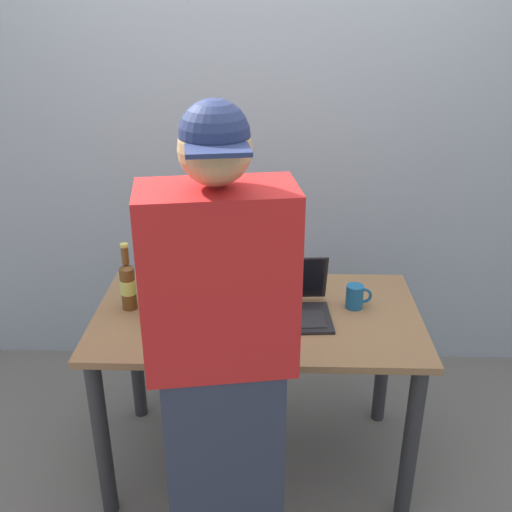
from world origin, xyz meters
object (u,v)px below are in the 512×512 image
(beer_bottle_brown, at_px, (153,286))
(laptop, at_px, (287,303))
(beer_bottle_dark, at_px, (128,284))
(beer_bottle_green, at_px, (170,282))
(coffee_mug, at_px, (355,296))
(beer_bottle_amber, at_px, (172,293))
(person_figure, at_px, (222,375))

(beer_bottle_brown, bearing_deg, laptop, -0.04)
(beer_bottle_brown, xyz_separation_m, beer_bottle_dark, (-0.10, 0.02, -0.00))
(beer_bottle_brown, relative_size, beer_bottle_dark, 1.03)
(beer_bottle_green, height_order, coffee_mug, beer_bottle_green)
(coffee_mug, bearing_deg, beer_bottle_brown, -176.06)
(beer_bottle_brown, height_order, beer_bottle_green, beer_bottle_brown)
(beer_bottle_dark, distance_m, coffee_mug, 0.91)
(laptop, distance_m, beer_bottle_amber, 0.45)
(beer_bottle_amber, relative_size, beer_bottle_green, 1.08)
(person_figure, xyz_separation_m, coffee_mug, (0.49, 0.60, -0.04))
(laptop, height_order, beer_bottle_green, beer_bottle_green)
(beer_bottle_green, bearing_deg, beer_bottle_amber, -77.00)
(beer_bottle_brown, bearing_deg, coffee_mug, 3.94)
(beer_bottle_green, height_order, beer_bottle_dark, beer_bottle_dark)
(beer_bottle_green, distance_m, beer_bottle_dark, 0.17)
(coffee_mug, bearing_deg, beer_bottle_green, 179.24)
(laptop, xyz_separation_m, beer_bottle_brown, (-0.53, 0.00, 0.07))
(beer_bottle_brown, distance_m, coffee_mug, 0.81)
(beer_bottle_brown, distance_m, beer_bottle_amber, 0.11)
(person_figure, bearing_deg, beer_bottle_amber, 115.30)
(beer_bottle_amber, bearing_deg, coffee_mug, 9.20)
(laptop, relative_size, coffee_mug, 3.39)
(beer_bottle_amber, bearing_deg, beer_bottle_green, 103.00)
(beer_bottle_amber, height_order, beer_bottle_dark, beer_bottle_amber)
(beer_bottle_amber, bearing_deg, beer_bottle_brown, 145.03)
(beer_bottle_brown, bearing_deg, person_figure, -59.89)
(beer_bottle_amber, height_order, person_figure, person_figure)
(laptop, bearing_deg, beer_bottle_brown, 179.96)
(laptop, height_order, beer_bottle_dark, beer_bottle_dark)
(beer_bottle_brown, bearing_deg, beer_bottle_dark, 167.02)
(beer_bottle_dark, bearing_deg, person_figure, -53.53)
(beer_bottle_brown, height_order, person_figure, person_figure)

